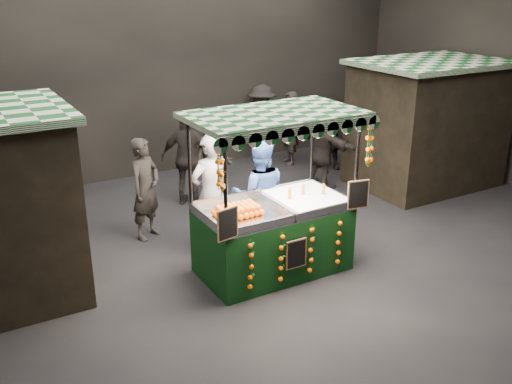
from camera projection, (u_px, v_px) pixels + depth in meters
ground at (286, 257)px, 8.99m from camera, size 12.00×12.00×0.00m
market_hall at (291, 36)px, 7.80m from camera, size 12.10×10.10×5.05m
neighbour_stall_right at (427, 123)px, 11.80m from camera, size 3.00×2.20×2.60m
juice_stall at (275, 225)px, 8.30m from camera, size 2.49×1.47×2.42m
vendor_grey at (211, 194)px, 8.87m from camera, size 0.76×0.55×1.95m
vendor_blue at (259, 195)px, 9.02m from camera, size 1.07×0.97×1.81m
shopper_0 at (145, 189)px, 9.40m from camera, size 0.75×0.69×1.73m
shopper_1 at (213, 164)px, 10.87m from camera, size 0.99×0.99×1.62m
shopper_2 at (189, 158)px, 10.81m from camera, size 1.13×1.01×1.84m
shopper_3 at (262, 123)px, 13.45m from camera, size 1.27×1.35×1.83m
shopper_4 at (62, 156)px, 10.92m from camera, size 1.08×1.04×1.87m
shopper_5 at (322, 145)px, 11.80m from camera, size 0.72×1.71×1.79m
shopper_6 at (289, 128)px, 13.25m from camera, size 0.54×0.70×1.71m
shopper_7 at (329, 134)px, 12.98m from camera, size 1.39×1.41×1.62m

